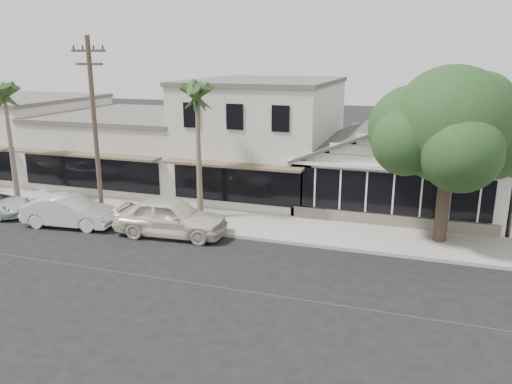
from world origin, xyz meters
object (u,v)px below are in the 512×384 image
(utility_pole, at_px, (95,126))
(car_0, at_px, (171,217))
(car_1, at_px, (70,211))
(shade_tree, at_px, (449,128))

(utility_pole, relative_size, car_0, 1.72)
(utility_pole, distance_m, car_1, 4.33)
(car_0, bearing_deg, car_1, 89.76)
(utility_pole, height_order, car_0, utility_pole)
(car_1, height_order, shade_tree, shade_tree)
(car_1, bearing_deg, car_0, -91.82)
(shade_tree, bearing_deg, car_0, -165.48)
(car_1, relative_size, shade_tree, 0.59)
(utility_pole, height_order, shade_tree, utility_pole)
(utility_pole, relative_size, shade_tree, 1.16)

